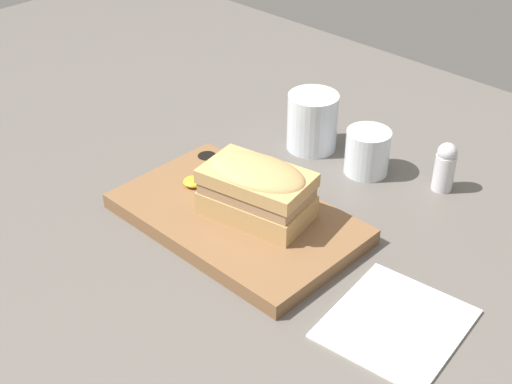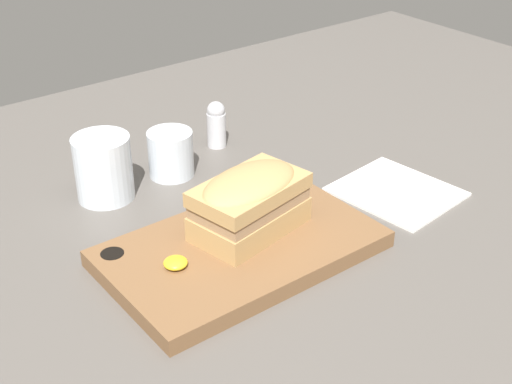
{
  "view_description": "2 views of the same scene",
  "coord_description": "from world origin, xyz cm",
  "px_view_note": "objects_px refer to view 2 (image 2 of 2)",
  "views": [
    {
      "loc": [
        59.19,
        -60.25,
        59.57
      ],
      "look_at": [
        5.8,
        -4.71,
        8.19
      ],
      "focal_mm": 50.0,
      "sensor_mm": 36.0,
      "label": 1
    },
    {
      "loc": [
        -39.62,
        -63.92,
        52.55
      ],
      "look_at": [
        5.86,
        -4.97,
        9.8
      ],
      "focal_mm": 50.0,
      "sensor_mm": 36.0,
      "label": 2
    }
  ],
  "objects_px": {
    "serving_board": "(240,249)",
    "napkin": "(396,192)",
    "sandwich": "(250,200)",
    "wine_glass": "(171,155)",
    "salt_shaker": "(216,124)",
    "water_glass": "(104,172)"
  },
  "relations": [
    {
      "from": "serving_board",
      "to": "napkin",
      "type": "xyz_separation_m",
      "value": [
        0.27,
        -0.01,
        -0.01
      ]
    },
    {
      "from": "serving_board",
      "to": "sandwich",
      "type": "distance_m",
      "value": 0.06
    },
    {
      "from": "wine_glass",
      "to": "sandwich",
      "type": "bearing_deg",
      "value": -95.28
    },
    {
      "from": "napkin",
      "to": "salt_shaker",
      "type": "relative_size",
      "value": 2.27
    },
    {
      "from": "serving_board",
      "to": "sandwich",
      "type": "xyz_separation_m",
      "value": [
        0.03,
        0.01,
        0.05
      ]
    },
    {
      "from": "serving_board",
      "to": "napkin",
      "type": "height_order",
      "value": "serving_board"
    },
    {
      "from": "sandwich",
      "to": "salt_shaker",
      "type": "bearing_deg",
      "value": 63.38
    },
    {
      "from": "serving_board",
      "to": "wine_glass",
      "type": "distance_m",
      "value": 0.24
    },
    {
      "from": "serving_board",
      "to": "wine_glass",
      "type": "xyz_separation_m",
      "value": [
        0.05,
        0.23,
        0.02
      ]
    },
    {
      "from": "serving_board",
      "to": "sandwich",
      "type": "height_order",
      "value": "sandwich"
    },
    {
      "from": "sandwich",
      "to": "water_glass",
      "type": "bearing_deg",
      "value": 111.9
    },
    {
      "from": "sandwich",
      "to": "napkin",
      "type": "xyz_separation_m",
      "value": [
        0.24,
        -0.02,
        -0.06
      ]
    },
    {
      "from": "serving_board",
      "to": "water_glass",
      "type": "bearing_deg",
      "value": 105.12
    },
    {
      "from": "sandwich",
      "to": "water_glass",
      "type": "height_order",
      "value": "sandwich"
    },
    {
      "from": "wine_glass",
      "to": "water_glass",
      "type": "bearing_deg",
      "value": -179.89
    },
    {
      "from": "water_glass",
      "to": "napkin",
      "type": "xyz_separation_m",
      "value": [
        0.33,
        -0.24,
        -0.04
      ]
    },
    {
      "from": "wine_glass",
      "to": "napkin",
      "type": "relative_size",
      "value": 0.4
    },
    {
      "from": "serving_board",
      "to": "salt_shaker",
      "type": "relative_size",
      "value": 4.35
    },
    {
      "from": "water_glass",
      "to": "salt_shaker",
      "type": "bearing_deg",
      "value": 10.24
    },
    {
      "from": "sandwich",
      "to": "salt_shaker",
      "type": "height_order",
      "value": "sandwich"
    },
    {
      "from": "sandwich",
      "to": "wine_glass",
      "type": "relative_size",
      "value": 2.25
    },
    {
      "from": "water_glass",
      "to": "salt_shaker",
      "type": "distance_m",
      "value": 0.22
    }
  ]
}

